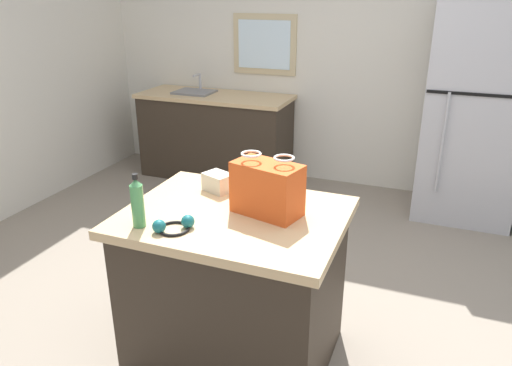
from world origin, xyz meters
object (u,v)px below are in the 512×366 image
Objects in this scene: kitchen_island at (236,286)px; shopping_bag at (267,188)px; ear_defenders at (174,226)px; small_box at (218,182)px; bottle at (137,203)px; refrigerator at (474,113)px.

kitchen_island is 0.59m from shopping_bag.
shopping_bag is 0.49m from ear_defenders.
small_box is at bearing 130.41° from kitchen_island.
shopping_bag is at bearing 20.60° from kitchen_island.
shopping_bag is at bearing 34.82° from bottle.
shopping_bag is at bearing -112.63° from refrigerator.
refrigerator is (1.15, 2.46, 0.49)m from kitchen_island.
kitchen_island is 2.76m from refrigerator.
small_box is 0.56m from bottle.
refrigerator is 5.05× the size of shopping_bag.
ear_defenders is (0.17, 0.02, -0.10)m from bottle.
shopping_bag is 1.40× the size of bottle.
bottle is at bearing -106.48° from small_box.
bottle is (-0.16, -0.53, 0.07)m from small_box.
ear_defenders is (-0.34, -0.33, -0.11)m from shopping_bag.
shopping_bag is at bearing -26.60° from small_box.
shopping_bag is 2.44× the size of small_box.
refrigerator is at bearing 67.37° from shopping_bag.
small_box is 0.57× the size of bottle.
refrigerator is 3.14m from bottle.
ear_defenders is (0.01, -0.51, -0.03)m from small_box.
bottle reaches higher than small_box.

